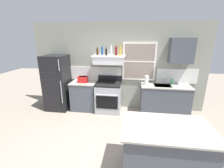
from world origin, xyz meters
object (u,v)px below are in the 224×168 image
(refrigerator, at_px, (57,83))
(bottle_balsamic_dark, at_px, (106,52))
(stove_range, at_px, (109,97))
(kitchen_island, at_px, (165,151))
(bottle_blue_liqueur, at_px, (102,51))
(bottle_clear_tall, at_px, (111,51))
(bottle_champagne_gold_foil, at_px, (120,51))
(bottle_brown_stout, at_px, (97,52))
(toaster, at_px, (83,79))
(paper_towel_roll, at_px, (147,80))
(bottle_red_label_wine, at_px, (116,51))
(dish_soap_bottle, at_px, (172,82))

(refrigerator, xyz_separation_m, bottle_balsamic_dark, (1.58, 0.08, 0.98))
(stove_range, height_order, kitchen_island, stove_range)
(bottle_blue_liqueur, height_order, kitchen_island, bottle_blue_liqueur)
(stove_range, xyz_separation_m, bottle_clear_tall, (0.06, 0.12, 1.42))
(kitchen_island, bearing_deg, bottle_blue_liqueur, 122.39)
(bottle_blue_liqueur, height_order, bottle_champagne_gold_foil, bottle_champagne_gold_foil)
(bottle_brown_stout, distance_m, bottle_balsamic_dark, 0.29)
(bottle_blue_liqueur, height_order, bottle_clear_tall, bottle_clear_tall)
(toaster, relative_size, paper_towel_roll, 1.10)
(toaster, bearing_deg, bottle_balsamic_dark, 2.89)
(bottle_brown_stout, bearing_deg, paper_towel_roll, -3.54)
(paper_towel_roll, relative_size, kitchen_island, 0.19)
(bottle_red_label_wine, bearing_deg, bottle_blue_liqueur, 175.47)
(toaster, height_order, dish_soap_bottle, toaster)
(bottle_champagne_gold_foil, bearing_deg, bottle_brown_stout, 172.93)
(bottle_brown_stout, distance_m, kitchen_island, 3.18)
(bottle_brown_stout, bearing_deg, toaster, -166.20)
(refrigerator, height_order, bottle_clear_tall, bottle_clear_tall)
(refrigerator, xyz_separation_m, bottle_blue_liqueur, (1.44, 0.18, 1.00))
(bottle_balsamic_dark, height_order, kitchen_island, bottle_balsamic_dark)
(bottle_clear_tall, height_order, bottle_red_label_wine, bottle_clear_tall)
(refrigerator, height_order, bottle_blue_liqueur, bottle_blue_liqueur)
(bottle_balsamic_dark, bearing_deg, dish_soap_bottle, 2.48)
(bottle_clear_tall, relative_size, dish_soap_bottle, 1.83)
(stove_range, xyz_separation_m, bottle_red_label_wine, (0.21, 0.12, 1.41))
(bottle_red_label_wine, height_order, bottle_champagne_gold_foil, bottle_champagne_gold_foil)
(refrigerator, relative_size, bottle_red_label_wine, 5.82)
(bottle_red_label_wine, bearing_deg, bottle_balsamic_dark, -166.70)
(bottle_blue_liqueur, distance_m, bottle_balsamic_dark, 0.17)
(bottle_balsamic_dark, bearing_deg, bottle_blue_liqueur, 144.05)
(toaster, relative_size, bottle_champagne_gold_foil, 0.92)
(stove_range, relative_size, bottle_balsamic_dark, 4.54)
(stove_range, relative_size, bottle_red_label_wine, 3.65)
(bottle_balsamic_dark, relative_size, bottle_red_label_wine, 0.80)
(bottle_champagne_gold_foil, bearing_deg, refrigerator, -178.07)
(bottle_blue_liqueur, xyz_separation_m, dish_soap_bottle, (2.09, -0.02, -0.87))
(bottle_red_label_wine, distance_m, kitchen_island, 2.93)
(bottle_blue_liqueur, relative_size, bottle_clear_tall, 0.88)
(toaster, height_order, bottle_blue_liqueur, bottle_blue_liqueur)
(refrigerator, bearing_deg, bottle_brown_stout, 6.67)
(bottle_blue_liqueur, bearing_deg, bottle_brown_stout, -170.53)
(bottle_brown_stout, relative_size, bottle_red_label_wine, 0.80)
(bottle_blue_liqueur, height_order, bottle_red_label_wine, bottle_red_label_wine)
(bottle_clear_tall, height_order, dish_soap_bottle, bottle_clear_tall)
(dish_soap_bottle, relative_size, kitchen_island, 0.13)
(bottle_blue_liqueur, distance_m, paper_towel_roll, 1.58)
(bottle_balsamic_dark, relative_size, kitchen_island, 0.17)
(bottle_blue_liqueur, height_order, dish_soap_bottle, bottle_blue_liqueur)
(bottle_champagne_gold_foil, bearing_deg, bottle_blue_liqueur, 168.76)
(bottle_balsamic_dark, relative_size, bottle_clear_tall, 0.73)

